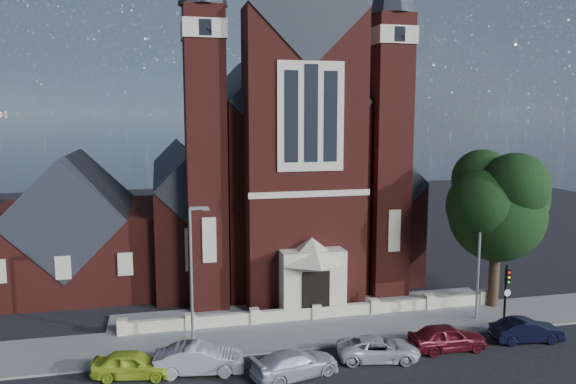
% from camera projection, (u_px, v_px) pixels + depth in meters
% --- Properties ---
extents(ground, '(120.00, 120.00, 0.00)m').
position_uv_depth(ground, '(286.00, 282.00, 44.42)').
color(ground, black).
rests_on(ground, ground).
extents(pavement_strip, '(60.00, 5.00, 0.12)m').
position_uv_depth(pavement_strip, '(325.00, 331.00, 34.29)').
color(pavement_strip, slate).
rests_on(pavement_strip, ground).
extents(forecourt_paving, '(26.00, 3.00, 0.14)m').
position_uv_depth(forecourt_paving, '(308.00, 309.00, 38.15)').
color(forecourt_paving, slate).
rests_on(forecourt_paving, ground).
extents(forecourt_wall, '(24.00, 0.40, 0.90)m').
position_uv_depth(forecourt_wall, '(316.00, 320.00, 36.22)').
color(forecourt_wall, '#BCAE95').
rests_on(forecourt_wall, ground).
extents(church, '(20.01, 34.90, 29.20)m').
position_uv_depth(church, '(266.00, 169.00, 50.95)').
color(church, '#511B15').
rests_on(church, ground).
extents(parish_hall, '(12.00, 12.20, 10.24)m').
position_uv_depth(parish_hall, '(75.00, 234.00, 43.14)').
color(parish_hall, '#511B15').
rests_on(parish_hall, ground).
extents(street_tree, '(6.40, 6.60, 10.70)m').
position_uv_depth(street_tree, '(501.00, 208.00, 37.35)').
color(street_tree, black).
rests_on(street_tree, ground).
extents(street_lamp_left, '(1.16, 0.22, 8.09)m').
position_uv_depth(street_lamp_left, '(193.00, 268.00, 31.39)').
color(street_lamp_left, gray).
rests_on(street_lamp_left, ground).
extents(street_lamp_right, '(1.16, 0.22, 8.09)m').
position_uv_depth(street_lamp_right, '(480.00, 251.00, 35.46)').
color(street_lamp_right, gray).
rests_on(street_lamp_right, ground).
extents(traffic_signal, '(0.28, 0.42, 4.00)m').
position_uv_depth(traffic_signal, '(506.00, 288.00, 34.43)').
color(traffic_signal, black).
rests_on(traffic_signal, ground).
extents(car_lime_van, '(4.21, 2.31, 1.36)m').
position_uv_depth(car_lime_van, '(132.00, 364.00, 28.22)').
color(car_lime_van, '#AAC527').
rests_on(car_lime_van, ground).
extents(car_silver_a, '(4.72, 2.17, 1.50)m').
position_uv_depth(car_silver_a, '(199.00, 359.00, 28.64)').
color(car_silver_a, '#999CA0').
rests_on(car_silver_a, ground).
extents(car_silver_b, '(4.96, 3.04, 1.34)m').
position_uv_depth(car_silver_b, '(295.00, 363.00, 28.31)').
color(car_silver_b, '#B0B2B8').
rests_on(car_silver_b, ground).
extents(car_white_suv, '(4.78, 2.87, 1.24)m').
position_uv_depth(car_white_suv, '(378.00, 349.00, 30.22)').
color(car_white_suv, silver).
rests_on(car_white_suv, ground).
extents(car_dark_red, '(4.40, 1.84, 1.49)m').
position_uv_depth(car_dark_red, '(447.00, 337.00, 31.46)').
color(car_dark_red, '#590F1A').
rests_on(car_dark_red, ground).
extents(car_navy, '(4.24, 1.87, 1.35)m').
position_uv_depth(car_navy, '(527.00, 330.00, 32.63)').
color(car_navy, black).
rests_on(car_navy, ground).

